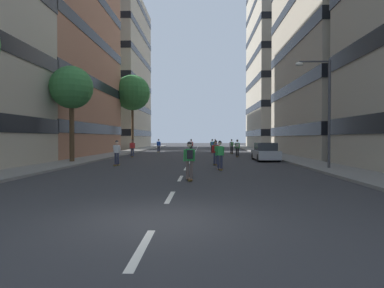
# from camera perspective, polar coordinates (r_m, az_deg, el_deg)

# --- Properties ---
(ground_plane) EXTENTS (170.37, 170.37, 0.00)m
(ground_plane) POSITION_cam_1_polar(r_m,az_deg,el_deg) (36.22, 0.19, -2.00)
(ground_plane) COLOR #333335
(sidewalk_left) EXTENTS (2.79, 78.09, 0.14)m
(sidewalk_left) POSITION_cam_1_polar(r_m,az_deg,el_deg) (41.00, -12.31, -1.56)
(sidewalk_left) COLOR gray
(sidewalk_left) RESTS_ON ground_plane
(sidewalk_right) EXTENTS (2.79, 78.09, 0.14)m
(sidewalk_right) POSITION_cam_1_polar(r_m,az_deg,el_deg) (40.52, 13.14, -1.60)
(sidewalk_right) COLOR gray
(sidewalk_right) RESTS_ON ground_plane
(lane_markings) EXTENTS (0.16, 67.20, 0.01)m
(lane_markings) POSITION_cam_1_polar(r_m,az_deg,el_deg) (38.32, 0.28, -1.82)
(lane_markings) COLOR silver
(lane_markings) RESTS_ON ground_plane
(building_left_mid) EXTENTS (14.46, 20.11, 33.89)m
(building_left_mid) POSITION_cam_1_polar(r_m,az_deg,el_deg) (42.97, -25.86, 21.53)
(building_left_mid) COLOR #9E6B51
(building_left_mid) RESTS_ON ground_plane
(building_left_far) EXTENTS (14.46, 20.25, 28.00)m
(building_left_far) POSITION_cam_1_polar(r_m,az_deg,el_deg) (66.09, -14.82, 11.64)
(building_left_far) COLOR #B2A893
(building_left_far) RESTS_ON ground_plane
(building_right_mid) EXTENTS (14.46, 19.18, 27.05)m
(building_right_mid) POSITION_cam_1_polar(r_m,az_deg,el_deg) (40.98, 26.83, 17.51)
(building_right_mid) COLOR #B2A893
(building_right_mid) RESTS_ON ground_plane
(building_right_far) EXTENTS (14.46, 18.75, 37.21)m
(building_right_far) POSITION_cam_1_polar(r_m,az_deg,el_deg) (66.53, 16.80, 15.62)
(building_right_far) COLOR #BCB29E
(building_right_far) RESTS_ON ground_plane
(parked_car_near) EXTENTS (1.82, 4.40, 1.52)m
(parked_car_near) POSITION_cam_1_polar(r_m,az_deg,el_deg) (28.65, 12.56, -1.44)
(parked_car_near) COLOR #B2B7BF
(parked_car_near) RESTS_ON ground_plane
(street_tree_mid) EXTENTS (3.25, 3.25, 7.29)m
(street_tree_mid) POSITION_cam_1_polar(r_m,az_deg,el_deg) (27.18, -20.10, 9.05)
(street_tree_mid) COLOR #4C3823
(street_tree_mid) RESTS_ON sidewalk_left
(street_tree_far) EXTENTS (5.02, 5.02, 10.74)m
(street_tree_far) POSITION_cam_1_polar(r_m,az_deg,el_deg) (48.28, -10.26, 8.68)
(street_tree_far) COLOR #4C3823
(street_tree_far) RESTS_ON sidewalk_left
(streetlamp_right) EXTENTS (2.13, 0.30, 6.50)m
(streetlamp_right) POSITION_cam_1_polar(r_m,az_deg,el_deg) (21.54, 21.72, 6.84)
(streetlamp_right) COLOR #3F3F44
(streetlamp_right) RESTS_ON sidewalk_right
(skater_0) EXTENTS (0.56, 0.92, 1.78)m
(skater_0) POSITION_cam_1_polar(r_m,az_deg,el_deg) (33.79, -10.27, -0.56)
(skater_0) COLOR brown
(skater_0) RESTS_ON ground_plane
(skater_1) EXTENTS (0.55, 0.91, 1.78)m
(skater_1) POSITION_cam_1_polar(r_m,az_deg,el_deg) (43.06, -0.14, -0.15)
(skater_1) COLOR brown
(skater_1) RESTS_ON ground_plane
(skater_2) EXTENTS (0.57, 0.92, 1.78)m
(skater_2) POSITION_cam_1_polar(r_m,az_deg,el_deg) (40.84, 6.87, -0.23)
(skater_2) COLOR brown
(skater_2) RESTS_ON ground_plane
(skater_3) EXTENTS (0.53, 0.90, 1.78)m
(skater_3) POSITION_cam_1_polar(r_m,az_deg,el_deg) (46.24, 4.02, -0.07)
(skater_3) COLOR brown
(skater_3) RESTS_ON ground_plane
(skater_4) EXTENTS (0.55, 0.91, 1.78)m
(skater_4) POSITION_cam_1_polar(r_m,az_deg,el_deg) (44.41, -5.79, -0.16)
(skater_4) COLOR brown
(skater_4) RESTS_ON ground_plane
(skater_5) EXTENTS (0.56, 0.92, 1.78)m
(skater_5) POSITION_cam_1_polar(r_m,az_deg,el_deg) (42.57, 3.52, -0.17)
(skater_5) COLOR brown
(skater_5) RESTS_ON ground_plane
(skater_6) EXTENTS (0.57, 0.92, 1.78)m
(skater_6) POSITION_cam_1_polar(r_m,az_deg,el_deg) (23.41, 4.13, -1.20)
(skater_6) COLOR brown
(skater_6) RESTS_ON ground_plane
(skater_7) EXTENTS (0.56, 0.92, 1.78)m
(skater_7) POSITION_cam_1_polar(r_m,az_deg,el_deg) (19.94, 4.85, -1.69)
(skater_7) COLOR brown
(skater_7) RESTS_ON ground_plane
(skater_8) EXTENTS (0.55, 0.92, 1.78)m
(skater_8) POSITION_cam_1_polar(r_m,az_deg,el_deg) (23.57, -12.87, -1.29)
(skater_8) COLOR brown
(skater_8) RESTS_ON ground_plane
(skater_9) EXTENTS (0.56, 0.92, 1.78)m
(skater_9) POSITION_cam_1_polar(r_m,az_deg,el_deg) (15.02, -0.45, -2.48)
(skater_9) COLOR brown
(skater_9) RESTS_ON ground_plane
(skater_10) EXTENTS (0.55, 0.91, 1.78)m
(skater_10) POSITION_cam_1_polar(r_m,az_deg,el_deg) (34.00, 7.83, -0.50)
(skater_10) COLOR brown
(skater_10) RESTS_ON ground_plane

